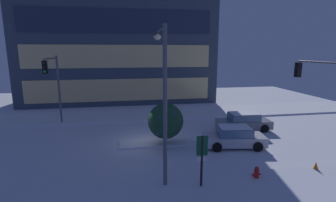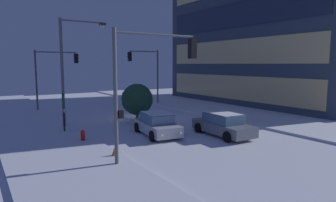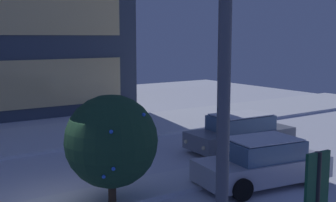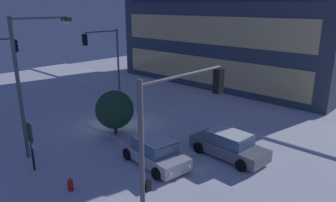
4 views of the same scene
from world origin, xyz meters
TOP-DOWN VIEW (x-y plane):
  - median_strip at (2.04, -0.23)m, footprint 9.00×1.80m
  - car_near at (5.60, -1.78)m, footprint 4.49×2.47m
  - car_far at (8.05, 1.78)m, footprint 4.70×2.23m
  - street_lamp_arched at (-0.04, -5.37)m, footprint 0.56×3.42m
  - decorated_tree_median at (0.85, -0.77)m, footprint 2.57×2.53m

SIDE VIEW (x-z plane):
  - median_strip at x=2.04m, z-range 0.00..0.14m
  - car_near at x=5.60m, z-range -0.04..1.46m
  - car_far at x=8.05m, z-range -0.04..1.46m
  - decorated_tree_median at x=0.85m, z-range 0.29..3.39m
  - street_lamp_arched at x=-0.04m, z-range 1.21..9.11m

